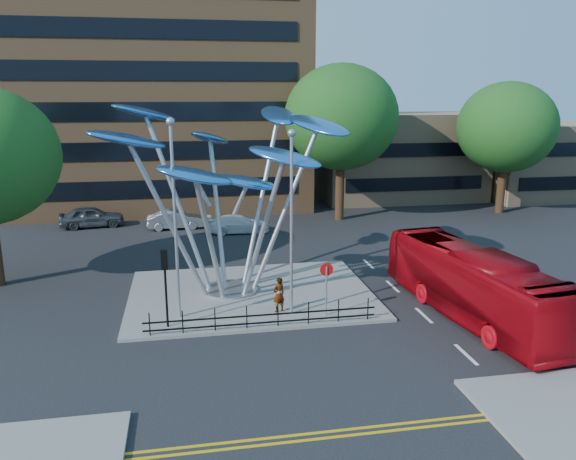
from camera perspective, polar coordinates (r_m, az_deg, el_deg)
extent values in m
plane|color=black|center=(23.12, 0.50, -11.66)|extent=(120.00, 120.00, 0.00)
cube|color=slate|center=(28.42, -3.79, -6.51)|extent=(12.00, 9.00, 0.15)
cube|color=gold|center=(18.02, 4.32, -19.73)|extent=(40.00, 0.12, 0.01)
cube|color=gold|center=(17.78, 4.58, -20.25)|extent=(40.00, 0.12, 0.01)
cube|color=brown|center=(52.76, -13.29, 19.01)|extent=(25.00, 15.00, 30.00)
cube|color=tan|center=(54.61, 11.22, 7.35)|extent=(15.00, 8.00, 8.00)
cube|color=tan|center=(59.54, 24.64, 6.40)|extent=(12.00, 8.00, 7.00)
cylinder|color=black|center=(44.70, 5.29, 4.68)|extent=(0.70, 0.70, 5.72)
ellipsoid|color=#164D18|center=(44.17, 5.44, 11.35)|extent=(8.80, 8.80, 8.10)
cylinder|color=black|center=(50.33, 20.87, 4.48)|extent=(0.70, 0.70, 5.06)
ellipsoid|color=#164D18|center=(49.86, 21.33, 9.70)|extent=(8.00, 8.00, 7.36)
cylinder|color=#9EA0A5|center=(28.76, -5.90, -6.02)|extent=(2.80, 2.80, 0.12)
cylinder|color=#9EA0A5|center=(27.05, -8.53, 1.09)|extent=(0.24, 0.24, 7.80)
ellipsoid|color=#2E75C9|center=(25.58, -16.03, 8.83)|extent=(3.92, 2.95, 1.39)
cylinder|color=#9EA0A5|center=(26.86, -6.74, -0.48)|extent=(0.24, 0.24, 6.40)
ellipsoid|color=#2E75C9|center=(24.03, -9.47, 5.52)|extent=(3.47, 1.78, 1.31)
cylinder|color=#9EA0A5|center=(27.05, -4.67, 0.33)|extent=(0.24, 0.24, 7.00)
ellipsoid|color=#2E75C9|center=(25.12, -0.34, 7.45)|extent=(3.81, 3.11, 1.36)
cylinder|color=#9EA0A5|center=(27.76, -3.63, 1.97)|extent=(0.24, 0.24, 8.20)
ellipsoid|color=#2E75C9|center=(28.20, 3.13, 10.58)|extent=(3.52, 4.06, 1.44)
cylinder|color=#9EA0A5|center=(28.56, -4.65, 2.70)|extent=(0.24, 0.24, 8.60)
ellipsoid|color=#2E75C9|center=(30.31, -0.98, 11.58)|extent=(2.21, 3.79, 1.39)
cylinder|color=#9EA0A5|center=(28.70, -6.64, 1.48)|extent=(0.24, 0.24, 7.40)
ellipsoid|color=#2E75C9|center=(30.71, -7.92, 9.24)|extent=(3.02, 3.71, 1.34)
cylinder|color=#9EA0A5|center=(27.93, -8.23, 2.56)|extent=(0.24, 0.24, 8.80)
ellipsoid|color=#2E75C9|center=(28.86, -14.33, 11.45)|extent=(3.88, 3.60, 1.42)
ellipsoid|color=#2E75C9|center=(27.45, -10.01, 5.68)|extent=(3.40, 1.96, 1.13)
ellipsoid|color=#2E75C9|center=(27.07, -4.21, 4.88)|extent=(3.39, 2.16, 1.11)
cylinder|color=#9EA0A5|center=(24.63, -11.38, 0.54)|extent=(0.14, 0.14, 8.50)
sphere|color=#9EA0A5|center=(24.02, -11.88, 10.74)|extent=(0.36, 0.36, 0.36)
cylinder|color=#9EA0A5|center=(24.60, 0.35, 0.20)|extent=(0.14, 0.14, 8.00)
sphere|color=#9EA0A5|center=(23.96, 0.36, 9.82)|extent=(0.36, 0.36, 0.36)
cylinder|color=black|center=(24.43, -12.29, -6.10)|extent=(0.10, 0.10, 3.20)
cube|color=black|center=(24.00, -12.46, -2.96)|extent=(0.28, 0.18, 0.85)
sphere|color=#FF0C0C|center=(23.92, -12.49, -2.32)|extent=(0.18, 0.18, 0.18)
cylinder|color=#9EA0A5|center=(25.27, 3.92, -6.21)|extent=(0.08, 0.08, 2.30)
cylinder|color=red|center=(24.98, 3.94, -4.03)|extent=(0.60, 0.04, 0.60)
cube|color=white|center=(24.99, 3.92, -4.01)|extent=(0.42, 0.03, 0.10)
cylinder|color=black|center=(24.12, -13.89, -9.27)|extent=(0.05, 0.05, 1.00)
cylinder|color=black|center=(24.06, -10.66, -9.15)|extent=(0.05, 0.05, 1.00)
cylinder|color=black|center=(24.08, -7.42, -9.00)|extent=(0.05, 0.05, 1.00)
cylinder|color=black|center=(24.17, -4.21, -8.83)|extent=(0.05, 0.05, 1.00)
cylinder|color=black|center=(24.33, -1.03, -8.63)|extent=(0.05, 0.05, 1.00)
cylinder|color=black|center=(24.57, 2.10, -8.41)|extent=(0.05, 0.05, 1.00)
cylinder|color=black|center=(24.87, 5.15, -8.17)|extent=(0.05, 0.05, 1.00)
cylinder|color=black|center=(25.25, 8.12, -7.92)|extent=(0.05, 0.05, 1.00)
cube|color=black|center=(24.22, -2.61, -8.63)|extent=(10.00, 0.06, 0.06)
cube|color=black|center=(24.36, -2.60, -9.39)|extent=(10.00, 0.06, 0.06)
imported|color=#9F070F|center=(26.56, 18.29, -5.26)|extent=(3.98, 11.56, 3.16)
imported|color=gray|center=(25.73, -0.94, -6.59)|extent=(0.70, 0.59, 1.64)
imported|color=#43474B|center=(44.81, -19.33, 1.29)|extent=(4.91, 2.56, 1.60)
imported|color=#9B9DA2|center=(42.64, -11.35, 1.05)|extent=(4.27, 1.71, 1.38)
imported|color=white|center=(40.80, -5.05, 0.62)|extent=(4.44, 1.85, 1.28)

